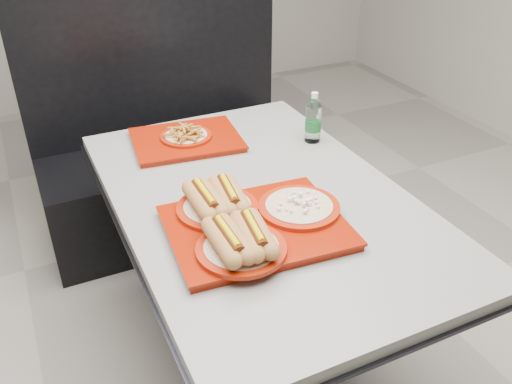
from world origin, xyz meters
name	(u,v)px	position (x,y,z in m)	size (l,w,h in m)	color
ground	(260,355)	(0.00, 0.00, 0.00)	(6.00, 6.00, 0.00)	gray
diner_table	(261,237)	(0.00, 0.00, 0.58)	(0.92, 1.42, 0.75)	black
booth_bench	(169,152)	(0.00, 1.09, 0.40)	(1.30, 0.57, 1.35)	black
tray_near	(249,221)	(-0.12, -0.17, 0.79)	(0.55, 0.47, 0.11)	maroon
tray_far	(186,137)	(-0.09, 0.48, 0.77)	(0.44, 0.36, 0.08)	maroon
water_bottle	(313,121)	(0.36, 0.28, 0.84)	(0.06, 0.06, 0.20)	silver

